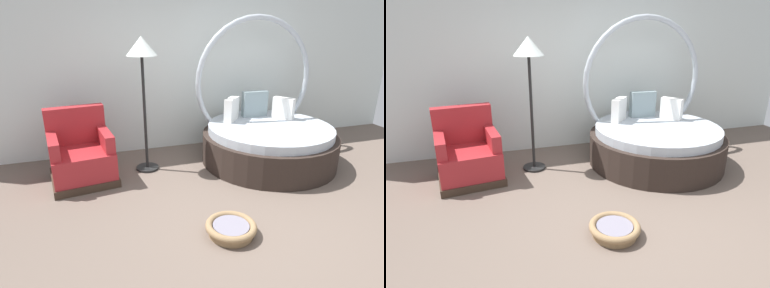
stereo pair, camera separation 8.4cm
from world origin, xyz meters
The scene contains 6 objects.
ground_plane centered at (0.00, 0.00, -0.01)m, with size 8.00×8.00×0.02m, color #66564C.
back_wall centered at (0.00, 2.52, 1.44)m, with size 8.00×0.12×2.88m, color silver.
round_daybed centered at (0.89, 1.47, 0.39)m, with size 1.96×1.96×2.10m.
red_armchair centered at (-1.77, 1.61, 0.33)m, with size 0.90×0.90×0.94m.
pet_basket centered at (-0.39, -0.13, 0.07)m, with size 0.51×0.51×0.13m.
floor_lamp centered at (-0.89, 1.68, 1.53)m, with size 0.40×0.40×1.82m.
Camera 1 is at (-1.59, -2.60, 1.97)m, focal length 30.53 mm.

